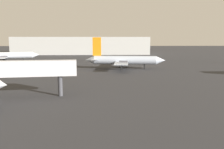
{
  "coord_description": "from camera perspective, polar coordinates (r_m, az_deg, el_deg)",
  "views": [
    {
      "loc": [
        -4.08,
        -7.62,
        8.81
      ],
      "look_at": [
        -2.5,
        34.51,
        2.34
      ],
      "focal_mm": 36.95,
      "sensor_mm": 36.0,
      "label": 1
    }
  ],
  "objects": [
    {
      "name": "terminal_building",
      "position": [
        144.38,
        -7.28,
        7.16
      ],
      "size": [
        78.58,
        27.17,
        10.09
      ],
      "primitive_type": "cube",
      "color": "#B7B7B2",
      "rests_on": "ground_plane"
    },
    {
      "name": "airplane_far_left",
      "position": [
        96.83,
        -24.85,
        4.32
      ],
      "size": [
        23.65,
        20.65,
        9.08
      ],
      "rotation": [
        0.0,
        0.0,
        0.26
      ],
      "color": "silver",
      "rests_on": "ground_plane"
    },
    {
      "name": "jet_bridge",
      "position": [
        37.89,
        -25.09,
        1.11
      ],
      "size": [
        19.51,
        4.4,
        5.83
      ],
      "rotation": [
        0.0,
        0.0,
        -3.03
      ],
      "color": "silver",
      "rests_on": "ground_plane"
    },
    {
      "name": "airplane_distant",
      "position": [
        68.72,
        2.93,
        3.59
      ],
      "size": [
        23.94,
        19.95,
        9.38
      ],
      "rotation": [
        0.0,
        0.0,
        -0.1
      ],
      "color": "#B2BCCC",
      "rests_on": "ground_plane"
    }
  ]
}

